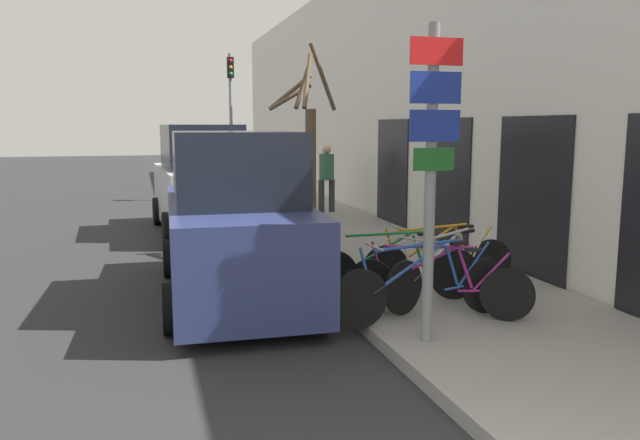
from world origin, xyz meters
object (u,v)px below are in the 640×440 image
street_tree (309,156)px  bicycle_0 (426,287)px  parked_car_0 (235,224)px  bicycle_3 (394,271)px  traffic_light (231,105)px  bicycle_1 (437,284)px  bicycle_4 (439,262)px  bicycle_2 (447,271)px  parked_car_1 (201,184)px  signpost (431,169)px  pedestrian_near (327,174)px

street_tree → bicycle_0: bearing=-88.0°
parked_car_0 → street_tree: (1.74, 2.46, 0.81)m
bicycle_3 → traffic_light: traffic_light is taller
parked_car_0 → bicycle_1: bearing=-40.7°
bicycle_4 → street_tree: 3.72m
bicycle_2 → bicycle_4: bearing=-43.5°
parked_car_1 → bicycle_1: bearing=-77.8°
bicycle_2 → signpost: bearing=118.7°
bicycle_1 → parked_car_1: parked_car_1 is taller
bicycle_4 → parked_car_0: parked_car_0 is taller
bicycle_1 → bicycle_4: bearing=5.7°
bicycle_1 → bicycle_2: bearing=-4.6°
bicycle_3 → bicycle_2: bearing=-97.2°
bicycle_0 → parked_car_1: size_ratio=0.53×
bicycle_3 → pedestrian_near: pedestrian_near is taller
bicycle_2 → street_tree: street_tree is taller
bicycle_0 → traffic_light: (-0.29, 13.61, 2.48)m
street_tree → parked_car_0: bearing=-125.3°
parked_car_1 → street_tree: street_tree is taller
bicycle_1 → bicycle_4: (0.57, 1.08, 0.02)m
signpost → traffic_light: 14.29m
signpost → bicycle_1: 1.73m
bicycle_2 → parked_car_1: size_ratio=0.49×
signpost → street_tree: size_ratio=0.87×
bicycle_4 → street_tree: size_ratio=0.60×
pedestrian_near → bicycle_3: bearing=-109.1°
signpost → pedestrian_near: 10.04m
signpost → bicycle_2: (0.91, 1.31, -1.42)m
street_tree → signpost: bearing=-91.4°
street_tree → traffic_light: bearing=90.8°
bicycle_1 → parked_car_0: bearing=80.5°
bicycle_2 → bicycle_3: bicycle_3 is taller
bicycle_1 → bicycle_3: bearing=51.7°
street_tree → bicycle_1: bearing=-85.0°
bicycle_2 → pedestrian_near: bearing=-32.8°
bicycle_0 → parked_car_0: parked_car_0 is taller
parked_car_0 → parked_car_1: parked_car_1 is taller
bicycle_4 → signpost: bearing=150.8°
parked_car_0 → bicycle_3: bearing=-31.0°
bicycle_4 → street_tree: bearing=16.6°
bicycle_3 → pedestrian_near: (1.57, 8.28, 0.62)m
bicycle_1 → bicycle_2: size_ratio=0.87×
pedestrian_near → bicycle_4: bearing=-103.8°
pedestrian_near → traffic_light: bearing=104.3°
parked_car_0 → traffic_light: size_ratio=1.05×
bicycle_0 → bicycle_2: bicycle_0 is taller
bicycle_2 → parked_car_0: 2.96m
bicycle_3 → pedestrian_near: size_ratio=1.26×
traffic_light → pedestrian_near: bearing=-67.3°
bicycle_0 → bicycle_2: 0.91m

